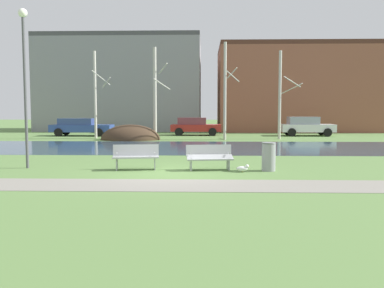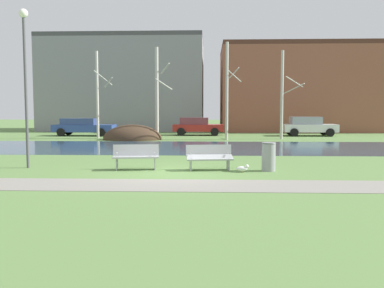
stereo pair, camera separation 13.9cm
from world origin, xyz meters
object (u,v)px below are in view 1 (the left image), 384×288
object	(u,v)px
trash_bin	(269,156)
parked_van_nearest_blue	(81,126)
streetlamp	(24,63)
bench_left	(136,156)
parked_hatch_third_white	(306,126)
seagull	(243,168)
bench_right	(209,157)
parked_sedan_second_red	(195,126)

from	to	relation	value
trash_bin	parked_van_nearest_blue	size ratio (longest dim) A/B	0.20
streetlamp	trash_bin	bearing A→B (deg)	-2.83
bench_left	parked_hatch_third_white	xyz separation A→B (m)	(10.34, 19.13, 0.32)
parked_hatch_third_white	seagull	bearing A→B (deg)	-108.72
bench_left	seagull	xyz separation A→B (m)	(3.69, -0.51, -0.34)
trash_bin	bench_right	bearing A→B (deg)	175.92
bench_left	parked_sedan_second_red	size ratio (longest dim) A/B	0.41
streetlamp	seagull	bearing A→B (deg)	-5.87
bench_right	streetlamp	distance (m)	7.31
seagull	bench_right	bearing A→B (deg)	155.50
seagull	streetlamp	size ratio (longest dim) A/B	0.08
bench_right	streetlamp	xyz separation A→B (m)	(-6.54, 0.28, 3.26)
streetlamp	parked_hatch_third_white	distance (m)	23.85
streetlamp	parked_hatch_third_white	bearing A→B (deg)	52.79
bench_right	trash_bin	distance (m)	2.03
bench_right	parked_sedan_second_red	bearing A→B (deg)	92.95
streetlamp	parked_hatch_third_white	world-z (taller)	streetlamp
trash_bin	parked_sedan_second_red	world-z (taller)	parked_sedan_second_red
seagull	bench_left	bearing A→B (deg)	172.16
bench_left	parked_van_nearest_blue	xyz separation A→B (m)	(-7.44, 18.53, 0.27)
bench_left	parked_hatch_third_white	world-z (taller)	parked_hatch_third_white
parked_van_nearest_blue	parked_hatch_third_white	distance (m)	17.79
bench_right	parked_van_nearest_blue	xyz separation A→B (m)	(-10.01, 18.53, 0.27)
seagull	parked_hatch_third_white	bearing A→B (deg)	71.28
seagull	parked_sedan_second_red	bearing A→B (deg)	96.02
parked_hatch_third_white	parked_van_nearest_blue	bearing A→B (deg)	-178.08
parked_van_nearest_blue	parked_sedan_second_red	world-z (taller)	parked_sedan_second_red
bench_right	parked_hatch_third_white	size ratio (longest dim) A/B	0.40
parked_van_nearest_blue	parked_hatch_third_white	size ratio (longest dim) A/B	1.16
bench_left	bench_right	world-z (taller)	same
parked_van_nearest_blue	trash_bin	bearing A→B (deg)	-57.20
parked_hatch_third_white	bench_right	bearing A→B (deg)	-112.11
bench_left	streetlamp	bearing A→B (deg)	175.98
trash_bin	parked_van_nearest_blue	xyz separation A→B (m)	(-12.04, 18.68, 0.23)
trash_bin	parked_hatch_third_white	distance (m)	20.11
trash_bin	parked_van_nearest_blue	distance (m)	22.22
bench_left	parked_van_nearest_blue	distance (m)	19.97
parked_sedan_second_red	bench_left	bearing A→B (deg)	-94.54
bench_left	bench_right	size ratio (longest dim) A/B	1.00
bench_left	streetlamp	size ratio (longest dim) A/B	0.29
bench_left	trash_bin	distance (m)	4.60
bench_left	parked_van_nearest_blue	world-z (taller)	parked_van_nearest_blue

